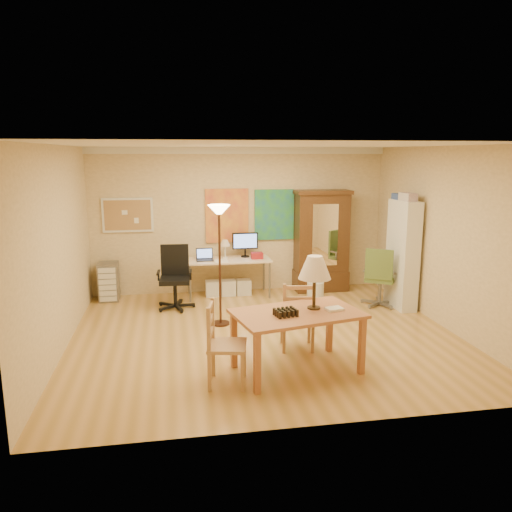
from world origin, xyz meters
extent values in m
plane|color=#A97E3C|center=(0.00, 0.00, 0.00)|extent=(5.50, 5.50, 0.00)
cube|color=white|center=(0.00, 2.46, 2.64)|extent=(5.50, 0.08, 0.12)
cube|color=#B37B54|center=(-2.05, 2.47, 1.50)|extent=(0.90, 0.04, 0.62)
cube|color=yellow|center=(-0.25, 2.47, 1.45)|extent=(0.80, 0.04, 1.00)
cube|color=teal|center=(0.65, 2.47, 1.45)|extent=(0.75, 0.04, 0.95)
cube|color=#965C31|center=(0.16, -1.24, 0.72)|extent=(1.64, 1.19, 0.04)
cube|color=#965C31|center=(-0.42, -1.75, 0.35)|extent=(0.08, 0.08, 0.70)
cube|color=#965C31|center=(0.90, -1.46, 0.35)|extent=(0.08, 0.08, 0.70)
cube|color=#965C31|center=(-0.58, -1.02, 0.35)|extent=(0.08, 0.08, 0.70)
cube|color=#965C31|center=(0.73, -0.73, 0.35)|extent=(0.08, 0.08, 0.70)
cylinder|color=black|center=(0.39, -1.14, 0.75)|extent=(0.16, 0.16, 0.02)
cylinder|color=black|center=(0.39, -1.14, 0.94)|extent=(0.04, 0.04, 0.40)
cone|color=beige|center=(0.39, -1.14, 1.25)|extent=(0.40, 0.40, 0.28)
cube|color=white|center=(0.61, -1.24, 0.76)|extent=(0.22, 0.19, 0.03)
cube|color=black|center=(-0.01, -1.35, 0.78)|extent=(0.32, 0.27, 0.08)
cube|color=tan|center=(0.34, -0.55, 0.45)|extent=(0.49, 0.48, 0.04)
cube|color=tan|center=(0.55, -0.40, 0.21)|extent=(0.05, 0.05, 0.43)
cube|color=tan|center=(0.18, -0.34, 0.21)|extent=(0.05, 0.05, 0.43)
cube|color=tan|center=(0.50, -0.75, 0.21)|extent=(0.05, 0.05, 0.43)
cube|color=tan|center=(0.13, -0.70, 0.21)|extent=(0.05, 0.05, 0.43)
cube|color=tan|center=(0.50, -0.75, 0.70)|extent=(0.05, 0.05, 0.50)
cube|color=tan|center=(0.13, -0.70, 0.70)|extent=(0.05, 0.05, 0.50)
cube|color=tan|center=(0.31, -0.72, 0.75)|extent=(0.38, 0.08, 0.05)
cube|color=tan|center=(-0.71, -1.44, 0.46)|extent=(0.51, 0.52, 0.04)
cube|color=tan|center=(-0.57, -1.67, 0.22)|extent=(0.05, 0.05, 0.44)
cube|color=tan|center=(-0.49, -1.29, 0.22)|extent=(0.05, 0.05, 0.44)
cube|color=tan|center=(-0.93, -1.60, 0.22)|extent=(0.05, 0.05, 0.44)
cube|color=tan|center=(-0.85, -1.22, 0.22)|extent=(0.05, 0.05, 0.44)
cube|color=tan|center=(-0.93, -1.60, 0.71)|extent=(0.05, 0.05, 0.51)
cube|color=tan|center=(-0.85, -1.22, 0.71)|extent=(0.05, 0.05, 0.51)
cube|color=tan|center=(-0.89, -1.41, 0.76)|extent=(0.11, 0.38, 0.05)
cylinder|color=#3A2117|center=(-0.58, 0.58, 0.01)|extent=(0.28, 0.28, 0.03)
cylinder|color=#3A2117|center=(-0.58, 0.58, 0.89)|extent=(0.04, 0.04, 1.74)
cone|color=#FFE0A5|center=(-0.58, 0.58, 1.78)|extent=(0.34, 0.34, 0.14)
cube|color=beige|center=(-0.28, 2.12, 0.68)|extent=(1.53, 0.67, 0.03)
cylinder|color=slate|center=(-0.99, 1.83, 0.33)|extent=(0.03, 0.03, 0.67)
cylinder|color=slate|center=(0.44, 1.83, 0.33)|extent=(0.03, 0.03, 0.67)
cylinder|color=slate|center=(-0.99, 2.41, 0.33)|extent=(0.03, 0.03, 0.67)
cylinder|color=slate|center=(0.44, 2.41, 0.33)|extent=(0.03, 0.03, 0.67)
cube|color=black|center=(-0.70, 2.07, 0.70)|extent=(0.31, 0.21, 0.02)
cube|color=black|center=(-0.70, 2.22, 0.81)|extent=(0.31, 0.05, 0.20)
cube|color=black|center=(0.06, 2.26, 1.00)|extent=(0.48, 0.04, 0.31)
cone|color=beige|center=(-0.32, 2.22, 0.98)|extent=(0.19, 0.19, 0.11)
cube|color=white|center=(-0.42, 1.98, 0.70)|extent=(0.24, 0.31, 0.01)
cube|color=maroon|center=(0.25, 2.07, 0.75)|extent=(0.21, 0.15, 0.11)
cube|color=white|center=(-0.56, 2.17, 0.14)|extent=(0.27, 0.23, 0.29)
cube|color=white|center=(-0.28, 2.17, 0.14)|extent=(0.27, 0.23, 0.29)
cube|color=silver|center=(0.01, 2.17, 0.14)|extent=(0.27, 0.23, 0.29)
cylinder|color=black|center=(-1.26, 1.51, 0.26)|extent=(0.06, 0.06, 0.41)
cube|color=black|center=(-1.26, 1.51, 0.49)|extent=(0.52, 0.50, 0.07)
cube|color=black|center=(-1.24, 1.74, 0.80)|extent=(0.47, 0.08, 0.53)
cube|color=black|center=(-1.52, 1.53, 0.64)|extent=(0.06, 0.31, 0.03)
cube|color=black|center=(-0.99, 1.50, 0.64)|extent=(0.06, 0.31, 0.03)
cylinder|color=slate|center=(2.23, 1.10, 0.25)|extent=(0.06, 0.06, 0.40)
cube|color=#546C30|center=(2.23, 1.10, 0.47)|extent=(0.64, 0.64, 0.07)
cube|color=#546C30|center=(2.12, 0.91, 0.77)|extent=(0.41, 0.28, 0.51)
cube|color=slate|center=(2.45, 0.96, 0.61)|extent=(0.19, 0.27, 0.03)
cube|color=slate|center=(2.02, 1.23, 0.61)|extent=(0.19, 0.27, 0.03)
cube|color=slate|center=(-2.42, 2.22, 0.34)|extent=(0.34, 0.39, 0.69)
cube|color=silver|center=(-2.42, 2.01, 0.34)|extent=(0.29, 0.02, 0.59)
cube|color=#321D0D|center=(1.52, 2.24, 0.93)|extent=(0.97, 0.44, 1.86)
cube|color=#321D0D|center=(1.52, 2.24, 0.19)|extent=(1.01, 0.48, 0.37)
cube|color=white|center=(1.52, 2.01, 1.11)|extent=(0.49, 0.01, 1.15)
cube|color=#321D0D|center=(1.52, 2.24, 1.88)|extent=(1.04, 0.50, 0.07)
cube|color=white|center=(2.55, 0.96, 0.91)|extent=(0.27, 0.73, 1.83)
cube|color=#993333|center=(2.51, 0.82, 0.44)|extent=(0.16, 0.37, 0.22)
cube|color=#334C99|center=(2.51, 1.14, 1.52)|extent=(0.16, 0.26, 0.18)
cylinder|color=silver|center=(1.18, 1.44, 0.19)|extent=(0.30, 0.30, 0.37)
camera|label=1|loc=(-1.29, -6.74, 2.59)|focal=35.00mm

